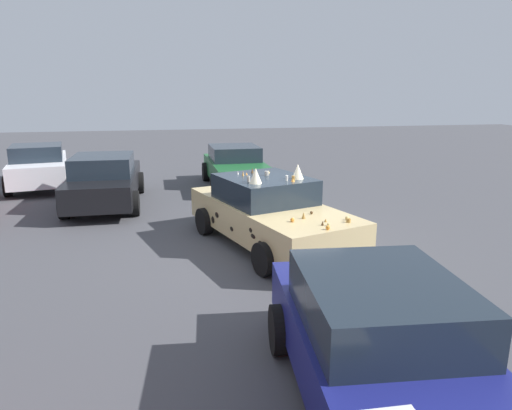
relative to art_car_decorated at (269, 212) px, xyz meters
name	(u,v)px	position (x,y,z in m)	size (l,w,h in m)	color
ground_plane	(270,245)	(-0.05, -0.01, -0.72)	(60.00, 60.00, 0.00)	#47474C
art_car_decorated	(269,212)	(0.00, 0.00, 0.00)	(4.80, 3.05, 1.76)	#D8BC7F
parked_sedan_row_back_far	(388,357)	(-5.51, 0.08, -0.02)	(4.65, 2.26, 1.41)	navy
parked_sedan_near_left	(105,180)	(4.34, 3.80, 0.01)	(4.57, 2.02, 1.47)	black
parked_sedan_far_left	(235,166)	(6.21, -0.28, -0.02)	(4.11, 2.05, 1.37)	#1E602D
parked_sedan_row_back_center	(39,166)	(7.47, 6.30, 0.00)	(4.42, 2.50, 1.46)	white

